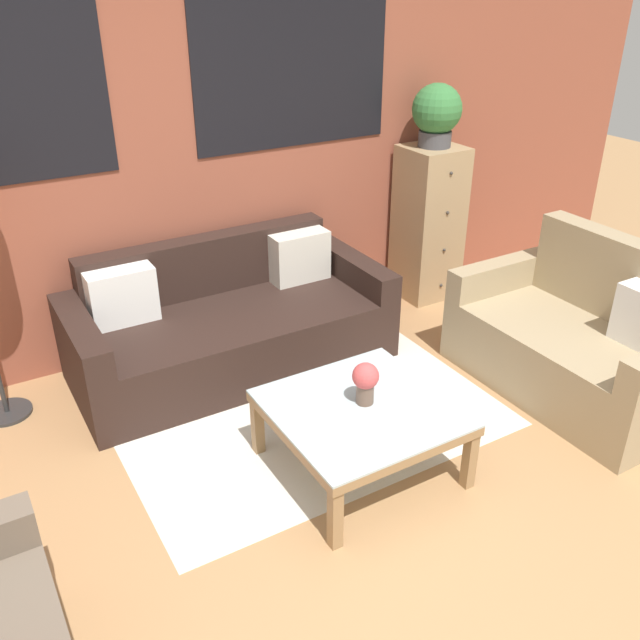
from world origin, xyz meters
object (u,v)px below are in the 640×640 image
Objects in this scene: settee_vintage at (579,343)px; couch_dark at (229,325)px; coffee_table at (361,416)px; drawer_cabinet at (428,223)px; flower_vase at (365,381)px; potted_plant at (437,113)px.

couch_dark is at bearing 141.63° from settee_vintage.
drawer_cabinet is (1.62, 1.52, 0.26)m from coffee_table.
drawer_cabinet reaches higher than settee_vintage.
flower_vase is at bearing 32.41° from coffee_table.
potted_plant is at bearing 43.13° from coffee_table.
drawer_cabinet reaches higher than couch_dark.
couch_dark is 1.32m from flower_vase.
couch_dark is at bearing -173.37° from drawer_cabinet.
couch_dark is 2.10m from potted_plant.
coffee_table is at bearing -83.95° from couch_dark.
drawer_cabinet is (1.76, 0.20, 0.31)m from couch_dark.
drawer_cabinet is 2.18m from flower_vase.
flower_vase is at bearing -136.65° from drawer_cabinet.
settee_vintage is 6.39× the size of flower_vase.
potted_plant reaches higher than couch_dark.
coffee_table is 0.73× the size of drawer_cabinet.
potted_plant is (1.76, 0.20, 1.13)m from couch_dark.
coffee_table is (-1.56, 0.03, 0.02)m from settee_vintage.
settee_vintage reaches higher than couch_dark.
couch_dark is at bearing 97.81° from flower_vase.
couch_dark is 1.71× the size of drawer_cabinet.
drawer_cabinet is at bearing -90.00° from potted_plant.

